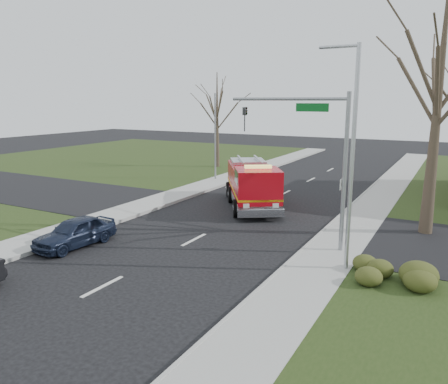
% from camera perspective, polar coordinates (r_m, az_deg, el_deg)
% --- Properties ---
extents(ground, '(120.00, 120.00, 0.00)m').
position_cam_1_polar(ground, '(20.71, -3.96, -6.26)').
color(ground, black).
rests_on(ground, ground).
extents(sidewalk_right, '(2.40, 80.00, 0.15)m').
position_cam_1_polar(sidewalk_right, '(18.29, 12.86, -8.80)').
color(sidewalk_right, '#A0A09A').
rests_on(sidewalk_right, ground).
extents(sidewalk_left, '(2.40, 80.00, 0.15)m').
position_cam_1_polar(sidewalk_left, '(24.45, -16.35, -3.69)').
color(sidewalk_left, '#A0A09A').
rests_on(sidewalk_left, ground).
extents(hedge_corner, '(2.80, 2.00, 0.90)m').
position_cam_1_polar(hedge_corner, '(16.71, 21.37, -9.51)').
color(hedge_corner, '#2F3C16').
rests_on(hedge_corner, lawn_right).
extents(bare_tree_near, '(6.00, 6.00, 12.00)m').
position_cam_1_polar(bare_tree_near, '(22.61, 26.40, 13.15)').
color(bare_tree_near, '#362B1F').
rests_on(bare_tree_near, ground).
extents(bare_tree_left, '(4.50, 4.50, 9.00)m').
position_cam_1_polar(bare_tree_left, '(41.99, -0.91, 10.70)').
color(bare_tree_left, '#362B1F').
rests_on(bare_tree_left, ground).
extents(traffic_signal_mast, '(5.29, 0.18, 6.80)m').
position_cam_1_polar(traffic_signal_mast, '(18.94, 11.87, 6.38)').
color(traffic_signal_mast, gray).
rests_on(traffic_signal_mast, ground).
extents(streetlight_pole, '(1.48, 0.16, 8.40)m').
position_cam_1_polar(streetlight_pole, '(16.54, 16.24, 4.85)').
color(streetlight_pole, '#B7BABF').
rests_on(streetlight_pole, ground).
extents(utility_pole_far, '(0.14, 0.14, 7.00)m').
position_cam_1_polar(utility_pole_far, '(35.30, -1.16, 7.12)').
color(utility_pole_far, gray).
rests_on(utility_pole_far, ground).
extents(fire_engine, '(5.97, 7.46, 2.93)m').
position_cam_1_polar(fire_engine, '(26.70, 3.72, 0.83)').
color(fire_engine, '#B20813').
rests_on(fire_engine, ground).
extents(parked_car_maroon, '(1.85, 3.97, 1.32)m').
position_cam_1_polar(parked_car_maroon, '(20.73, -18.87, -4.97)').
color(parked_car_maroon, '#192137').
rests_on(parked_car_maroon, ground).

